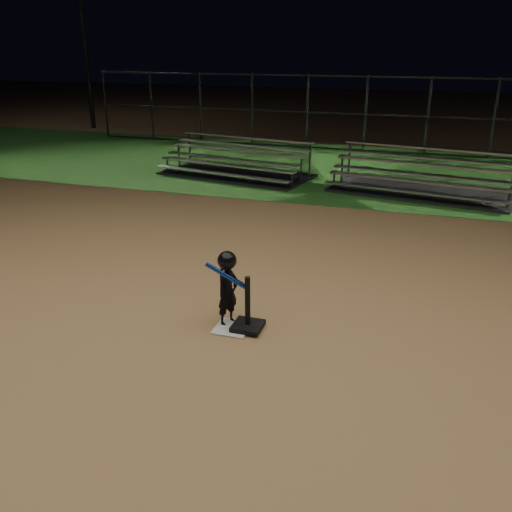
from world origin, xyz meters
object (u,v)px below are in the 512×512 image
(child_batter, at_px, (228,286))
(light_pole_left, at_px, (80,4))
(batting_tee, at_px, (248,319))
(bleacher_left, at_px, (236,168))
(bleacher_right, at_px, (420,185))
(home_plate, at_px, (233,328))

(child_batter, xyz_separation_m, light_pole_left, (-11.90, 14.83, 4.40))
(batting_tee, height_order, bleacher_left, bleacher_left)
(batting_tee, xyz_separation_m, bleacher_right, (1.86, 7.82, 0.06))
(batting_tee, bearing_deg, light_pole_left, 129.30)
(child_batter, bearing_deg, home_plate, -114.89)
(home_plate, distance_m, batting_tee, 0.24)
(bleacher_left, height_order, bleacher_right, bleacher_right)
(bleacher_left, bearing_deg, child_batter, -60.23)
(home_plate, xyz_separation_m, batting_tee, (0.19, 0.05, 0.14))
(batting_tee, xyz_separation_m, child_batter, (-0.30, 0.07, 0.40))
(home_plate, bearing_deg, bleacher_right, 75.36)
(bleacher_left, xyz_separation_m, light_pole_left, (-9.07, 6.69, 4.74))
(batting_tee, relative_size, light_pole_left, 0.09)
(batting_tee, height_order, child_batter, child_batter)
(home_plate, height_order, bleacher_left, bleacher_left)
(bleacher_left, bearing_deg, bleacher_right, 6.14)
(bleacher_right, bearing_deg, batting_tee, -94.02)
(home_plate, relative_size, light_pole_left, 0.05)
(child_batter, height_order, bleacher_right, bleacher_right)
(bleacher_left, height_order, light_pole_left, light_pole_left)
(home_plate, distance_m, bleacher_left, 8.76)
(child_batter, xyz_separation_m, bleacher_right, (2.16, 7.75, -0.33))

